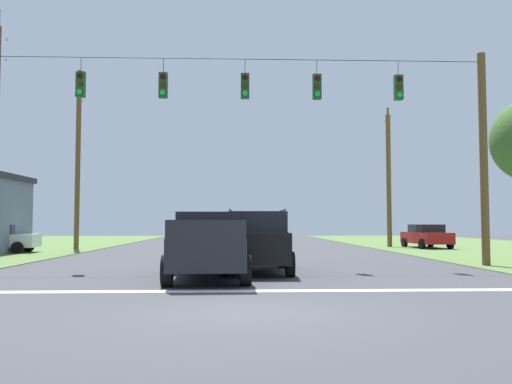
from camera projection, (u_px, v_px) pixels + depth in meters
name	position (u px, v px, depth m)	size (l,w,h in m)	color
ground_plane	(245.00, 311.00, 9.75)	(120.00, 120.00, 0.00)	#3D3D42
stop_bar_stripe	(243.00, 291.00, 12.60)	(16.08, 0.45, 0.01)	white
lane_dash_0	(241.00, 269.00, 18.59)	(0.15, 2.50, 0.01)	white
lane_dash_1	(239.00, 256.00, 26.02)	(0.15, 2.50, 0.01)	white
lane_dash_2	(239.00, 250.00, 31.85)	(0.15, 2.50, 0.01)	white
lane_dash_3	(238.00, 243.00, 41.53)	(0.15, 2.50, 0.01)	white
overhead_signal_span	(239.00, 142.00, 19.75)	(18.93, 0.31, 8.13)	brown
pickup_truck	(208.00, 245.00, 15.51)	(2.43, 5.47, 1.95)	black
suv_black	(256.00, 240.00, 17.53)	(2.27, 4.83, 2.05)	black
distant_car_oncoming	(426.00, 236.00, 33.82)	(2.23, 4.40, 1.52)	maroon
utility_pole_mid_right	(389.00, 179.00, 35.54)	(0.32, 1.52, 9.42)	brown
utility_pole_mid_left	(78.00, 159.00, 33.18)	(0.31, 1.80, 11.31)	brown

